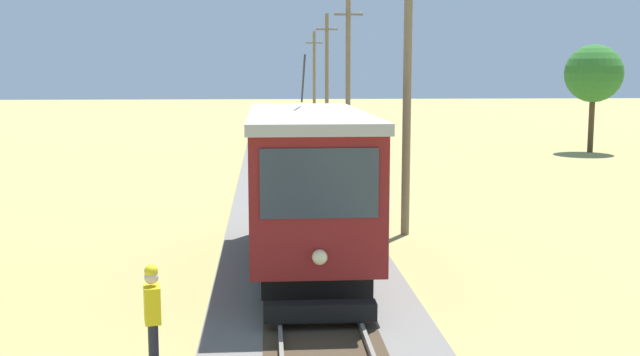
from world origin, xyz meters
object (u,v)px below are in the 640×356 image
utility_pole_distant (327,77)px  track_worker (152,315)px  utility_pole_mid (407,91)px  tree_right_near (594,74)px  utility_pole_far (348,80)px  red_tram (307,183)px  utility_pole_horizon (314,79)px

utility_pole_distant → track_worker: (-5.81, -38.26, -3.30)m
utility_pole_distant → track_worker: bearing=-98.6°
utility_pole_mid → tree_right_near: (14.88, 21.45, 0.38)m
utility_pole_distant → tree_right_near: (14.88, -6.86, 0.25)m
utility_pole_distant → utility_pole_mid: bearing=-90.0°
utility_pole_distant → utility_pole_far: bearing=-90.0°
utility_pole_far → utility_pole_distant: (-0.00, 12.79, -0.02)m
utility_pole_mid → utility_pole_far: bearing=90.0°
red_tram → utility_pole_mid: (3.09, 4.31, 1.96)m
utility_pole_mid → utility_pole_distant: size_ratio=0.97×
tree_right_near → utility_pole_distant: bearing=155.3°
track_worker → red_tram: bearing=52.1°
utility_pole_mid → utility_pole_far: size_ratio=0.97×
red_tram → utility_pole_horizon: 45.56m
utility_pole_mid → red_tram: bearing=-125.6°
utility_pole_mid → tree_right_near: utility_pole_mid is taller
utility_pole_distant → utility_pole_horizon: 12.80m
utility_pole_far → tree_right_near: size_ratio=1.35×
utility_pole_far → utility_pole_distant: 12.79m
red_tram → tree_right_near: size_ratio=1.37×
tree_right_near → utility_pole_horizon: bearing=127.1°
track_worker → tree_right_near: bearing=44.5°
utility_pole_distant → tree_right_near: bearing=-24.7°
red_tram → utility_pole_far: (3.09, 19.83, 2.11)m
utility_pole_far → red_tram: bearing=-98.8°
tree_right_near → utility_pole_mid: bearing=-124.8°
red_tram → utility_pole_far: utility_pole_far is taller
utility_pole_mid → tree_right_near: 26.11m
utility_pole_mid → utility_pole_distant: (0.00, 28.31, 0.13)m
track_worker → utility_pole_distant: bearing=69.3°
utility_pole_distant → track_worker: size_ratio=4.70×
utility_pole_distant → utility_pole_horizon: utility_pole_distant is taller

